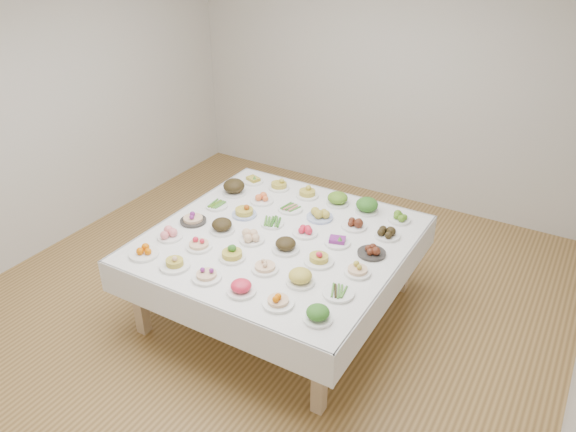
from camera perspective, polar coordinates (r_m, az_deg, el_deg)
The scene contains 38 objects.
room_envelope at distance 4.36m, azimuth -1.81°, elevation 11.26°, with size 5.02×5.02×2.81m.
display_table at distance 4.69m, azimuth -0.93°, elevation -2.90°, with size 2.05×2.05×0.75m.
dish_0 at distance 4.55m, azimuth -14.45°, elevation -3.52°, with size 0.23×0.23×0.09m.
dish_1 at distance 4.35m, azimuth -11.46°, elevation -4.50°, with size 0.23×0.23×0.12m.
dish_2 at distance 4.18m, azimuth -8.30°, elevation -5.63°, with size 0.22×0.22×0.13m.
dish_3 at distance 4.02m, azimuth -4.78°, elevation -7.20°, with size 0.21×0.21×0.11m.
dish_4 at distance 3.89m, azimuth -1.01°, elevation -8.28°, with size 0.22×0.22×0.13m.
dish_5 at distance 3.77m, azimuth 3.05°, elevation -9.97°, with size 0.20×0.20×0.10m.
dish_6 at distance 4.73m, azimuth -11.93°, elevation -1.70°, with size 0.22×0.22×0.10m.
dish_7 at distance 4.54m, azimuth -9.06°, elevation -2.66°, with size 0.21×0.21×0.11m.
dish_8 at distance 4.37m, azimuth -5.72°, elevation -3.64°, with size 0.20×0.20×0.13m.
dish_9 at distance 4.23m, azimuth -2.36°, elevation -5.03°, with size 0.20×0.20×0.10m.
dish_10 at distance 4.08m, azimuth 1.26°, elevation -6.05°, with size 0.24×0.24×0.14m.
dish_11 at distance 4.02m, azimuth 5.13°, elevation -7.73°, with size 0.23×0.23×0.05m.
dish_12 at distance 4.91m, azimuth -9.65°, elevation -0.01°, with size 0.22×0.22×0.13m.
dish_13 at distance 4.74m, azimuth -6.73°, elevation -0.93°, with size 0.21×0.21×0.13m.
dish_14 at distance 4.59m, azimuth -3.70°, elevation -2.09°, with size 0.21×0.21×0.10m.
dish_15 at distance 4.46m, azimuth -0.24°, elevation -2.94°, with size 0.22×0.22×0.12m.
dish_16 at distance 4.31m, azimuth 3.16°, elevation -4.08°, with size 0.23×0.23×0.13m.
dish_17 at distance 4.22m, azimuth 7.10°, elevation -5.26°, with size 0.20×0.20×0.11m.
dish_18 at distance 5.15m, azimuth -7.25°, elevation 1.09°, with size 0.20×0.20×0.05m.
dish_19 at distance 4.96m, azimuth -4.48°, elevation 0.58°, with size 0.21×0.21×0.12m.
dish_20 at distance 4.83m, azimuth -1.61°, elevation -0.65°, with size 0.20×0.20×0.05m.
dish_21 at distance 4.68m, azimuth 1.75°, elevation -1.47°, with size 0.21×0.21×0.09m.
dish_22 at distance 4.57m, azimuth 5.03°, elevation -2.48°, with size 0.21×0.21×0.09m.
dish_23 at distance 4.46m, azimuth 8.51°, elevation -3.38°, with size 0.22×0.22×0.10m.
dish_24 at distance 5.34m, azimuth -5.51°, elevation 2.95°, with size 0.25×0.25×0.15m.
dish_25 at distance 5.19m, azimuth -2.67°, elevation 1.84°, with size 0.21×0.21×0.10m.
dish_26 at distance 5.05m, azimuth 0.25°, elevation 0.80°, with size 0.22×0.22×0.05m.
dish_27 at distance 4.91m, azimuth 3.26°, elevation 0.27°, with size 0.23×0.23×0.11m.
dish_28 at distance 4.81m, azimuth 6.74°, elevation -0.67°, with size 0.22×0.22×0.10m.
dish_29 at distance 4.71m, azimuth 10.06°, elevation -1.59°, with size 0.21×0.21×0.10m.
dish_30 at distance 5.57m, azimuth -3.55°, elevation 3.69°, with size 0.20×0.20×0.08m.
dish_31 at distance 5.42m, azimuth -0.93°, elevation 3.21°, with size 0.19×0.19×0.11m.
dish_32 at distance 5.28m, azimuth 1.97°, elevation 2.49°, with size 0.21×0.21×0.12m.
dish_33 at distance 5.15m, azimuth 5.06°, elevation 1.79°, with size 0.21×0.21×0.13m.
dish_34 at distance 5.05m, azimuth 8.02°, elevation 1.03°, with size 0.24×0.24×0.13m.
dish_35 at distance 4.97m, azimuth 11.25°, elevation -0.11°, with size 0.19×0.19×0.09m.
Camera 1 is at (2.22, -3.50, 3.18)m, focal length 35.00 mm.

